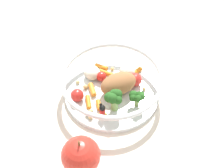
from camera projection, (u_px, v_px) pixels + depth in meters
name	position (u px, v px, depth m)	size (l,w,h in m)	color
ground_plane	(118.00, 94.00, 0.73)	(2.40, 2.40, 0.00)	silver
food_container	(113.00, 84.00, 0.71)	(0.24, 0.24, 0.07)	white
loose_apple	(81.00, 155.00, 0.57)	(0.08, 0.08, 0.09)	red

